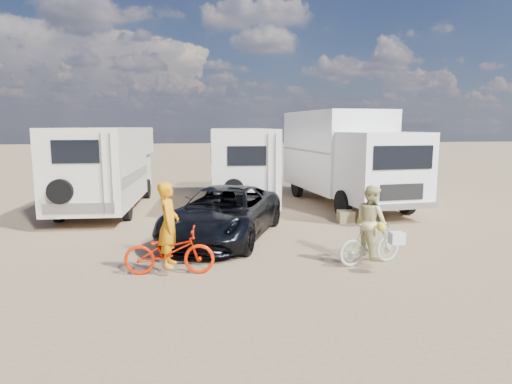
{
  "coord_description": "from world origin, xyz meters",
  "views": [
    {
      "loc": [
        -2.16,
        -9.82,
        3.03
      ],
      "look_at": [
        -0.46,
        1.58,
        1.3
      ],
      "focal_mm": 30.72,
      "sensor_mm": 36.0,
      "label": 1
    }
  ],
  "objects": [
    {
      "name": "cooler",
      "position": [
        -0.48,
        3.15,
        0.24
      ],
      "size": [
        0.71,
        0.59,
        0.49
      ],
      "primitive_type": "cube",
      "rotation": [
        0.0,
        0.0,
        0.28
      ],
      "color": "teal",
      "rests_on": "ground"
    },
    {
      "name": "bike_man",
      "position": [
        -2.64,
        -0.92,
        0.48
      ],
      "size": [
        1.89,
        0.8,
        0.97
      ],
      "primitive_type": "imported",
      "rotation": [
        0.0,
        0.0,
        1.49
      ],
      "color": "red",
      "rests_on": "ground"
    },
    {
      "name": "dark_suv",
      "position": [
        -1.31,
        1.84,
        0.7
      ],
      "size": [
        4.08,
        5.54,
        1.4
      ],
      "primitive_type": "imported",
      "rotation": [
        0.0,
        0.0,
        -0.39
      ],
      "color": "black",
      "rests_on": "ground"
    },
    {
      "name": "box_truck",
      "position": [
        3.81,
        6.36,
        1.82
      ],
      "size": [
        3.39,
        7.86,
        3.63
      ],
      "primitive_type": null,
      "rotation": [
        0.0,
        0.0,
        0.1
      ],
      "color": "white",
      "rests_on": "ground"
    },
    {
      "name": "crate",
      "position": [
        2.68,
        3.23,
        0.19
      ],
      "size": [
        0.52,
        0.52,
        0.38
      ],
      "primitive_type": "cube",
      "rotation": [
        0.0,
        0.0,
        -0.09
      ],
      "color": "#988B57",
      "rests_on": "ground"
    },
    {
      "name": "ground",
      "position": [
        0.0,
        0.0,
        0.0
      ],
      "size": [
        140.0,
        140.0,
        0.0
      ],
      "primitive_type": "plane",
      "color": "#987B5A",
      "rests_on": "ground"
    },
    {
      "name": "rv_left",
      "position": [
        -5.2,
        6.88,
        1.49
      ],
      "size": [
        2.71,
        7.6,
        2.98
      ],
      "primitive_type": null,
      "rotation": [
        0.0,
        0.0,
        -0.05
      ],
      "color": "#F1E1CE",
      "rests_on": "ground"
    },
    {
      "name": "rv_main",
      "position": [
        -0.24,
        7.06,
        1.47
      ],
      "size": [
        2.58,
        7.1,
        2.95
      ],
      "primitive_type": null,
      "rotation": [
        0.0,
        0.0,
        -0.06
      ],
      "color": "silver",
      "rests_on": "ground"
    },
    {
      "name": "bike_woman",
      "position": [
        1.72,
        -0.92,
        0.47
      ],
      "size": [
        1.64,
        0.81,
        0.95
      ],
      "primitive_type": "imported",
      "rotation": [
        0.0,
        0.0,
        1.81
      ],
      "color": "#B0BA9D",
      "rests_on": "ground"
    },
    {
      "name": "bike_parked",
      "position": [
        5.4,
        5.72,
        0.43
      ],
      "size": [
        1.67,
        0.75,
        0.85
      ],
      "primitive_type": "imported",
      "rotation": [
        0.0,
        0.0,
        1.46
      ],
      "color": "#272A27",
      "rests_on": "ground"
    },
    {
      "name": "rider_woman",
      "position": [
        1.72,
        -0.92,
        0.8
      ],
      "size": [
        0.77,
        0.89,
        1.59
      ],
      "primitive_type": "imported",
      "rotation": [
        0.0,
        0.0,
        1.81
      ],
      "color": "beige",
      "rests_on": "ground"
    },
    {
      "name": "rider_man",
      "position": [
        -2.64,
        -0.92,
        0.87
      ],
      "size": [
        0.47,
        0.67,
        1.74
      ],
      "primitive_type": "imported",
      "rotation": [
        0.0,
        0.0,
        1.49
      ],
      "color": "orange",
      "rests_on": "ground"
    }
  ]
}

